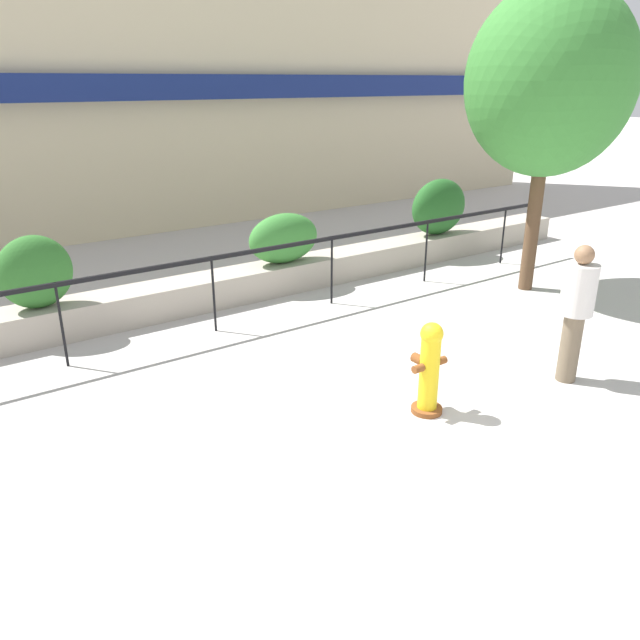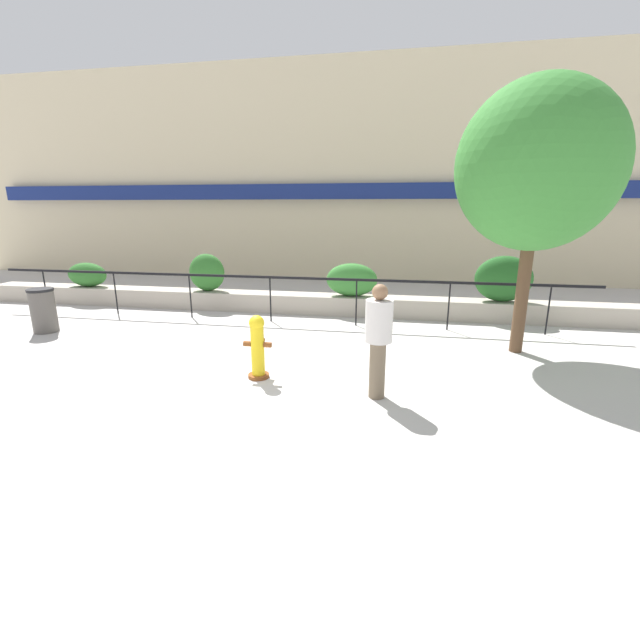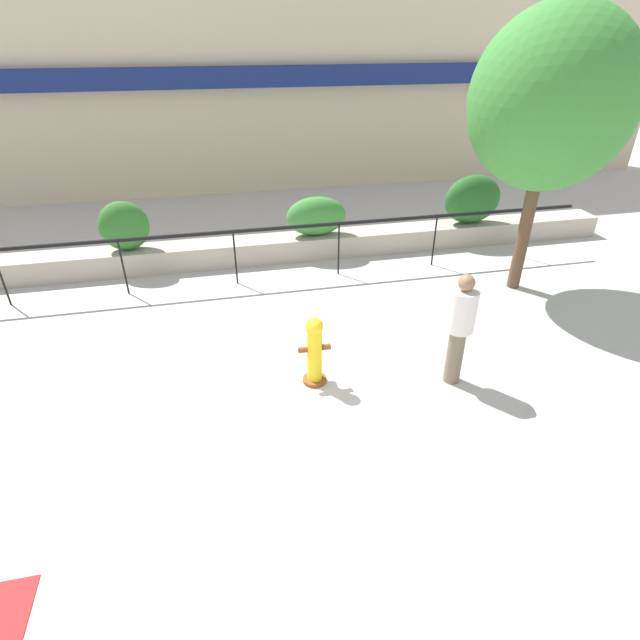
{
  "view_description": "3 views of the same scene",
  "coord_description": "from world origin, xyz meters",
  "px_view_note": "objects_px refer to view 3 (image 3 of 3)",
  "views": [
    {
      "loc": [
        -3.7,
        -3.08,
        3.51
      ],
      "look_at": [
        0.26,
        2.55,
        0.86
      ],
      "focal_mm": 35.0,
      "sensor_mm": 36.0,
      "label": 1
    },
    {
      "loc": [
        3.1,
        -5.12,
        2.78
      ],
      "look_at": [
        1.59,
        3.11,
        0.57
      ],
      "focal_mm": 24.0,
      "sensor_mm": 36.0,
      "label": 2
    },
    {
      "loc": [
        -0.35,
        -4.52,
        4.54
      ],
      "look_at": [
        1.02,
        1.65,
        0.84
      ],
      "focal_mm": 28.0,
      "sensor_mm": 36.0,
      "label": 3
    }
  ],
  "objects_px": {
    "hedge_bush_2": "(316,216)",
    "hedge_bush_3": "(473,199)",
    "street_tree": "(553,101)",
    "pedestrian": "(460,323)",
    "fire_hydrant": "(314,350)",
    "hedge_bush_1": "(124,226)"
  },
  "relations": [
    {
      "from": "hedge_bush_3",
      "to": "pedestrian",
      "type": "distance_m",
      "value": 5.82
    },
    {
      "from": "street_tree",
      "to": "hedge_bush_2",
      "type": "bearing_deg",
      "value": 145.41
    },
    {
      "from": "hedge_bush_2",
      "to": "hedge_bush_3",
      "type": "bearing_deg",
      "value": 0.0
    },
    {
      "from": "hedge_bush_1",
      "to": "street_tree",
      "type": "bearing_deg",
      "value": -17.85
    },
    {
      "from": "pedestrian",
      "to": "hedge_bush_1",
      "type": "bearing_deg",
      "value": 134.58
    },
    {
      "from": "street_tree",
      "to": "fire_hydrant",
      "type": "bearing_deg",
      "value": -154.22
    },
    {
      "from": "hedge_bush_1",
      "to": "hedge_bush_2",
      "type": "bearing_deg",
      "value": 0.0
    },
    {
      "from": "hedge_bush_1",
      "to": "pedestrian",
      "type": "distance_m",
      "value": 7.16
    },
    {
      "from": "fire_hydrant",
      "to": "street_tree",
      "type": "distance_m",
      "value": 5.9
    },
    {
      "from": "pedestrian",
      "to": "street_tree",
      "type": "bearing_deg",
      "value": 45.32
    },
    {
      "from": "hedge_bush_3",
      "to": "pedestrian",
      "type": "xyz_separation_m",
      "value": [
        -2.82,
        -5.1,
        -0.08
      ]
    },
    {
      "from": "fire_hydrant",
      "to": "pedestrian",
      "type": "xyz_separation_m",
      "value": [
        2.0,
        -0.41,
        0.44
      ]
    },
    {
      "from": "hedge_bush_2",
      "to": "hedge_bush_3",
      "type": "height_order",
      "value": "hedge_bush_3"
    },
    {
      "from": "hedge_bush_1",
      "to": "hedge_bush_2",
      "type": "height_order",
      "value": "hedge_bush_1"
    },
    {
      "from": "fire_hydrant",
      "to": "hedge_bush_2",
      "type": "bearing_deg",
      "value": 77.47
    },
    {
      "from": "fire_hydrant",
      "to": "hedge_bush_3",
      "type": "bearing_deg",
      "value": 44.23
    },
    {
      "from": "fire_hydrant",
      "to": "hedge_bush_1",
      "type": "bearing_deg",
      "value": 122.89
    },
    {
      "from": "street_tree",
      "to": "hedge_bush_3",
      "type": "bearing_deg",
      "value": 85.24
    },
    {
      "from": "hedge_bush_1",
      "to": "fire_hydrant",
      "type": "xyz_separation_m",
      "value": [
        3.03,
        -4.68,
        -0.47
      ]
    },
    {
      "from": "street_tree",
      "to": "pedestrian",
      "type": "xyz_separation_m",
      "value": [
        -2.61,
        -2.64,
        -2.5
      ]
    },
    {
      "from": "hedge_bush_1",
      "to": "street_tree",
      "type": "xyz_separation_m",
      "value": [
        7.63,
        -2.46,
        2.47
      ]
    },
    {
      "from": "hedge_bush_1",
      "to": "pedestrian",
      "type": "bearing_deg",
      "value": -45.42
    }
  ]
}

